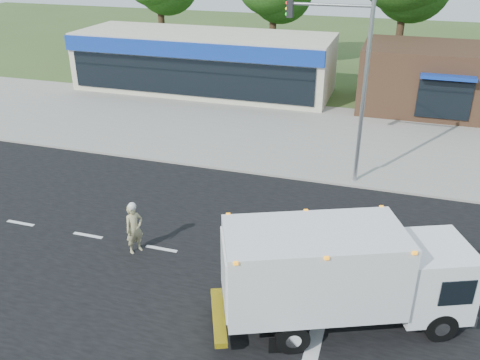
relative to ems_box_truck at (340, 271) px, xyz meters
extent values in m
plane|color=#385123|center=(-3.43, 2.00, -1.81)|extent=(120.00, 120.00, 0.00)
cube|color=black|center=(-3.43, 2.00, -1.81)|extent=(60.00, 14.00, 0.02)
cube|color=gray|center=(-3.43, 10.20, -1.75)|extent=(60.00, 2.40, 0.12)
cube|color=gray|center=(-3.43, 16.00, -1.80)|extent=(60.00, 9.00, 0.02)
cube|color=silver|center=(-12.43, 2.00, -1.79)|extent=(1.20, 0.15, 0.01)
cube|color=silver|center=(-9.43, 2.00, -1.79)|extent=(1.20, 0.15, 0.01)
cube|color=silver|center=(-6.43, 2.00, -1.79)|extent=(1.20, 0.15, 0.01)
cube|color=silver|center=(-3.43, 2.00, -1.79)|extent=(1.20, 0.15, 0.01)
cube|color=silver|center=(-0.43, 2.00, -1.79)|extent=(1.20, 0.15, 0.01)
cube|color=silver|center=(2.57, 2.00, -1.79)|extent=(1.20, 0.15, 0.01)
cube|color=silver|center=(-0.43, -1.00, -1.79)|extent=(0.40, 7.00, 0.01)
cube|color=black|center=(-0.71, -0.30, -1.14)|extent=(4.77, 2.74, 0.33)
cube|color=white|center=(2.41, 1.02, -0.33)|extent=(2.56, 2.63, 2.00)
cube|color=black|center=(3.24, 1.37, -0.14)|extent=(0.84, 1.73, 0.86)
cube|color=white|center=(-0.71, -0.30, 0.19)|extent=(5.29, 3.97, 2.24)
cube|color=silver|center=(-2.93, -1.24, 0.15)|extent=(0.80, 1.78, 1.81)
cube|color=yellow|center=(-3.09, -1.31, -1.29)|extent=(1.20, 2.24, 0.17)
cube|color=orange|center=(-0.71, -0.30, 1.29)|extent=(5.13, 3.93, 0.08)
cylinder|color=black|center=(2.10, 1.87, -1.35)|extent=(0.96, 0.62, 0.92)
cylinder|color=black|center=(2.80, 0.20, -1.35)|extent=(0.96, 0.62, 0.92)
cylinder|color=black|center=(-1.70, 0.31, -1.35)|extent=(0.96, 0.62, 0.92)
cylinder|color=black|center=(-0.96, -1.44, -1.35)|extent=(0.96, 0.62, 0.92)
imported|color=tan|center=(-7.22, 1.63, -0.89)|extent=(0.72, 0.80, 1.84)
sphere|color=white|center=(-7.22, 1.63, 0.00)|extent=(0.28, 0.28, 0.28)
cube|color=beige|center=(-12.43, 22.00, 0.19)|extent=(18.00, 6.00, 4.00)
cube|color=#10339A|center=(-12.43, 18.95, 1.59)|extent=(18.00, 0.30, 1.00)
cube|color=black|center=(-12.43, 18.95, -0.21)|extent=(17.00, 0.12, 2.40)
cube|color=#382316|center=(3.57, 22.00, 0.19)|extent=(10.00, 6.00, 4.00)
cube|color=#10339A|center=(3.57, 18.90, 1.09)|extent=(3.00, 1.20, 0.20)
cube|color=black|center=(3.57, 18.95, -0.31)|extent=(3.00, 0.12, 2.20)
cylinder|color=gray|center=(-0.43, 9.60, 2.19)|extent=(0.18, 0.18, 8.00)
cylinder|color=gray|center=(-2.13, 9.60, 5.79)|extent=(3.40, 0.12, 0.12)
cube|color=black|center=(-3.73, 9.60, 5.59)|extent=(0.25, 0.25, 0.70)
cylinder|color=#332114|center=(-19.43, 30.00, 1.86)|extent=(0.56, 0.56, 7.35)
cylinder|color=#332114|center=(-9.43, 30.00, 1.62)|extent=(0.56, 0.56, 6.86)
cylinder|color=#332114|center=(0.57, 30.00, 2.11)|extent=(0.56, 0.56, 7.84)
camera|label=1|loc=(0.78, -11.69, 8.28)|focal=38.00mm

